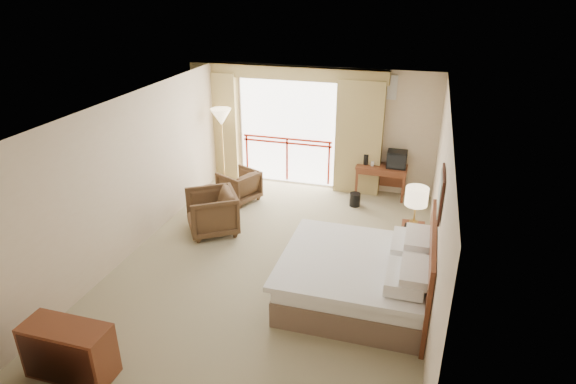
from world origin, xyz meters
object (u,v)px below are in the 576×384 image
(nightstand, at_px, (411,240))
(desk, at_px, (382,172))
(armchair_near, at_px, (213,231))
(side_table, at_px, (211,196))
(dresser, at_px, (69,351))
(table_lamp, at_px, (417,197))
(tv, at_px, (397,159))
(armchair_far, at_px, (240,200))
(bed, at_px, (359,277))
(floor_lamp, at_px, (221,120))
(wastebasket, at_px, (355,200))

(nightstand, relative_size, desk, 0.51)
(desk, xyz_separation_m, armchair_near, (-2.85, -2.58, -0.55))
(armchair_near, relative_size, side_table, 1.76)
(nightstand, height_order, side_table, nightstand)
(side_table, relative_size, dresser, 0.48)
(table_lamp, relative_size, tv, 1.63)
(nightstand, xyz_separation_m, armchair_far, (-3.67, 1.25, -0.27))
(armchair_far, relative_size, armchair_near, 0.82)
(bed, height_order, desk, bed)
(armchair_near, bearing_deg, nightstand, 59.85)
(tv, bearing_deg, armchair_far, -160.50)
(side_table, bearing_deg, nightstand, -8.12)
(bed, height_order, dresser, bed)
(bed, relative_size, dresser, 2.01)
(side_table, xyz_separation_m, floor_lamp, (-0.29, 1.36, 1.20))
(wastebasket, height_order, armchair_far, armchair_far)
(bed, xyz_separation_m, nightstand, (0.68, 1.52, -0.10))
(table_lamp, xyz_separation_m, side_table, (-4.01, 0.52, -0.72))
(nightstand, relative_size, armchair_far, 0.74)
(table_lamp, distance_m, armchair_far, 4.01)
(bed, relative_size, floor_lamp, 1.18)
(armchair_near, height_order, floor_lamp, floor_lamp)
(armchair_near, distance_m, dresser, 3.80)
(bed, relative_size, nightstand, 3.87)
(table_lamp, bearing_deg, dresser, -133.08)
(tv, height_order, armchair_far, tv)
(wastebasket, bearing_deg, tv, 40.96)
(desk, height_order, tv, tv)
(bed, distance_m, armchair_near, 3.25)
(nightstand, distance_m, table_lamp, 0.80)
(armchair_near, xyz_separation_m, floor_lamp, (-0.67, 2.14, 1.55))
(table_lamp, relative_size, armchair_far, 0.91)
(wastebasket, height_order, dresser, dresser)
(armchair_near, bearing_deg, table_lamp, 60.64)
(nightstand, height_order, armchair_near, nightstand)
(nightstand, bearing_deg, desk, 107.97)
(bed, relative_size, wastebasket, 7.50)
(table_lamp, bearing_deg, floor_lamp, 156.42)
(armchair_far, bearing_deg, wastebasket, 125.17)
(tv, distance_m, wastebasket, 1.24)
(tv, relative_size, side_table, 0.81)
(bed, relative_size, side_table, 4.18)
(table_lamp, xyz_separation_m, tv, (-0.48, 2.26, -0.18))
(table_lamp, relative_size, floor_lamp, 0.37)
(nightstand, height_order, desk, desk)
(nightstand, xyz_separation_m, side_table, (-4.01, 0.57, 0.07))
(armchair_far, relative_size, dresser, 0.70)
(armchair_far, bearing_deg, dresser, 24.47)
(bed, height_order, tv, tv)
(table_lamp, bearing_deg, bed, -113.59)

